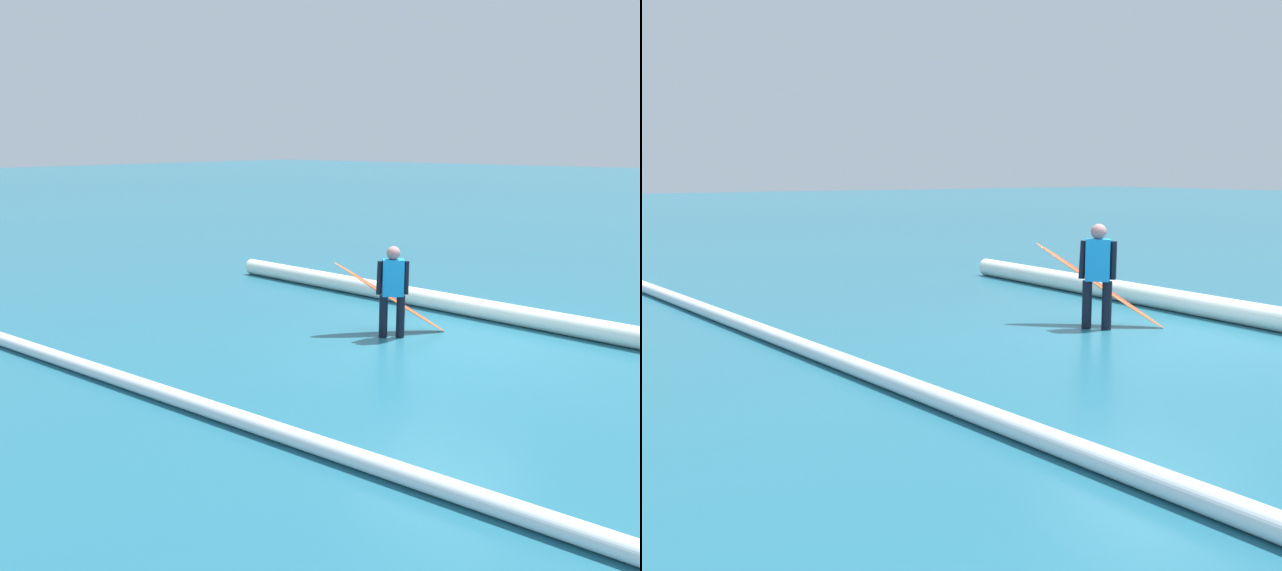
# 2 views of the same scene
# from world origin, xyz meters

# --- Properties ---
(ground_plane) EXTENTS (153.01, 153.01, 0.00)m
(ground_plane) POSITION_xyz_m (0.00, 0.00, 0.00)
(ground_plane) COLOR #206075
(surfer) EXTENTS (0.41, 0.39, 1.51)m
(surfer) POSITION_xyz_m (0.87, 0.16, 0.84)
(surfer) COLOR black
(surfer) RESTS_ON ground_plane
(surfboard) EXTENTS (1.63, 1.47, 1.23)m
(surfboard) POSITION_xyz_m (1.07, -0.07, 0.60)
(surfboard) COLOR #E55926
(surfboard) RESTS_ON ground_plane
(wave_crest_midground) EXTENTS (24.52, 2.11, 0.20)m
(wave_crest_midground) POSITION_xyz_m (-1.92, 3.95, 0.10)
(wave_crest_midground) COLOR white
(wave_crest_midground) RESTS_ON ground_plane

